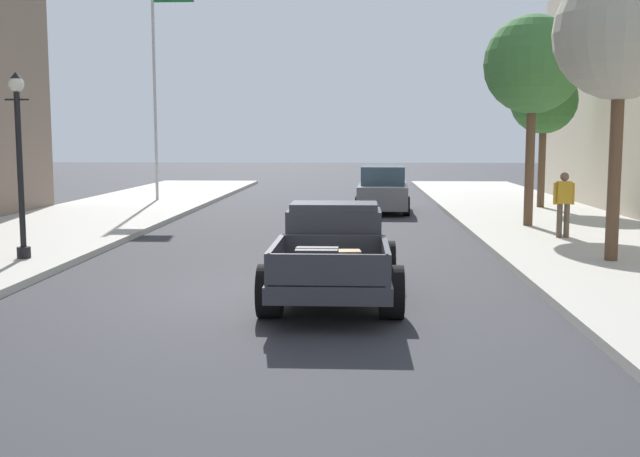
% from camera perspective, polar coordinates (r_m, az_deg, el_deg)
% --- Properties ---
extents(ground_plane, '(140.00, 140.00, 0.00)m').
position_cam_1_polar(ground_plane, '(13.24, -3.37, -4.85)').
color(ground_plane, '#333338').
extents(hotrod_truck_gunmetal, '(2.21, 4.95, 1.58)m').
position_cam_1_polar(hotrod_truck_gunmetal, '(12.89, 1.04, -1.75)').
color(hotrod_truck_gunmetal, '#333338').
rests_on(hotrod_truck_gunmetal, ground).
extents(car_background_grey, '(2.00, 4.37, 1.65)m').
position_cam_1_polar(car_background_grey, '(27.72, 4.70, 2.82)').
color(car_background_grey, slate).
rests_on(car_background_grey, ground).
extents(pedestrian_sidewalk_right, '(0.53, 0.22, 1.65)m').
position_cam_1_polar(pedestrian_sidewalk_right, '(20.27, 17.66, 1.98)').
color(pedestrian_sidewalk_right, brown).
rests_on(pedestrian_sidewalk_right, sidewalk_right).
extents(street_lamp_near, '(0.50, 0.32, 3.85)m').
position_cam_1_polar(street_lamp_near, '(17.07, -21.45, 5.37)').
color(street_lamp_near, black).
rests_on(street_lamp_near, sidewalk_left).
extents(flagpole, '(1.74, 0.16, 9.16)m').
position_cam_1_polar(flagpole, '(32.03, -11.84, 12.19)').
color(flagpole, '#B2B2B7').
rests_on(flagpole, sidewalk_left).
extents(street_tree_nearest, '(2.67, 2.67, 5.92)m').
position_cam_1_polar(street_tree_nearest, '(16.85, 21.46, 13.27)').
color(street_tree_nearest, brown).
rests_on(street_tree_nearest, sidewalk_right).
extents(street_tree_second, '(2.77, 2.77, 5.95)m').
position_cam_1_polar(street_tree_second, '(22.85, 15.54, 11.60)').
color(street_tree_second, brown).
rests_on(street_tree_second, sidewalk_right).
extents(street_tree_third, '(2.39, 2.39, 5.05)m').
position_cam_1_polar(street_tree_third, '(29.05, 16.30, 9.07)').
color(street_tree_third, brown).
rests_on(street_tree_third, sidewalk_right).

